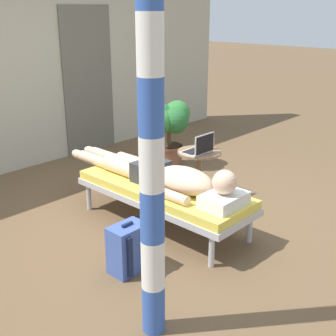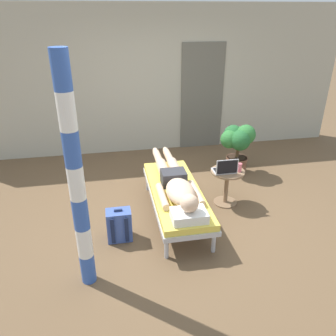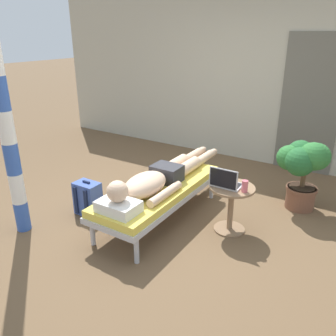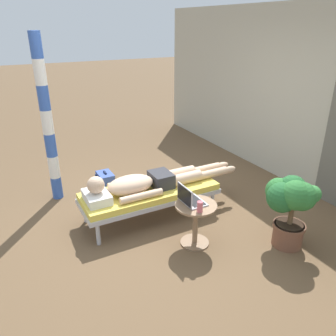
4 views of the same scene
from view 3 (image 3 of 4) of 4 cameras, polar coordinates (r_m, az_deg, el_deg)
name	(u,v)px [view 3 (image 3 of 4)]	position (r m, az deg, el deg)	size (l,w,h in m)	color
ground_plane	(173,216)	(4.13, 0.88, -8.01)	(40.00, 40.00, 0.00)	brown
house_wall_back	(247,77)	(5.89, 12.86, 14.45)	(7.60, 0.20, 2.70)	#B2AD99
house_door_panel	(310,105)	(5.57, 22.35, 9.53)	(0.84, 0.03, 2.04)	#625F54
lounge_chair	(159,192)	(3.93, -1.46, -3.92)	(0.66, 1.81, 0.42)	#B7B7BC
person_reclining	(158,179)	(3.84, -1.72, -1.77)	(0.53, 2.17, 0.32)	white
side_table	(231,201)	(3.76, 10.40, -5.35)	(0.48, 0.48, 0.52)	#8C6B4C
laptop	(225,182)	(3.64, 9.46, -2.29)	(0.31, 0.24, 0.23)	silver
drink_glass	(245,186)	(3.58, 12.56, -2.95)	(0.06, 0.06, 0.12)	#D86672
backpack	(88,199)	(4.21, -13.05, -4.93)	(0.30, 0.26, 0.42)	#3F59A5
potted_plant	(304,164)	(4.37, 21.56, 0.61)	(0.60, 0.60, 0.88)	brown
porch_post	(6,127)	(3.78, -25.13, 6.09)	(0.15, 0.15, 2.32)	#3359B2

